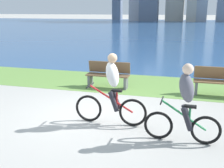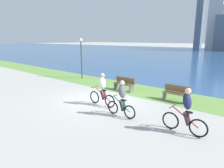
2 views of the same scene
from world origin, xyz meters
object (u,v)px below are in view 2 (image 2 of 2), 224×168
object	(u,v)px
cyclist_trailing	(122,99)
bench_near_path	(124,84)
lamppost_tall	(81,52)
cyclist_lead	(102,90)
bench_far_along_path	(176,93)
cyclist_distant_rear	(186,111)

from	to	relation	value
cyclist_trailing	bench_near_path	distance (m)	4.59
cyclist_trailing	lamppost_tall	distance (m)	9.45
cyclist_lead	bench_far_along_path	size ratio (longest dim) A/B	1.17
cyclist_lead	bench_near_path	distance (m)	3.35
cyclist_trailing	bench_far_along_path	distance (m)	3.85
bench_near_path	bench_far_along_path	bearing A→B (deg)	0.34
cyclist_distant_rear	bench_near_path	distance (m)	6.47
cyclist_trailing	cyclist_distant_rear	bearing A→B (deg)	4.90
cyclist_trailing	lamppost_tall	size ratio (longest dim) A/B	0.48
cyclist_lead	lamppost_tall	distance (m)	7.77
cyclist_trailing	lamppost_tall	bearing A→B (deg)	150.13
cyclist_distant_rear	bench_near_path	size ratio (longest dim) A/B	1.14
cyclist_distant_rear	lamppost_tall	xyz separation A→B (m)	(-10.85, 4.41, 1.45)
cyclist_lead	bench_far_along_path	xyz separation A→B (m)	(2.61, 3.19, -0.39)
bench_far_along_path	cyclist_distant_rear	bearing A→B (deg)	-62.38
bench_far_along_path	bench_near_path	bearing A→B (deg)	-179.66
cyclist_trailing	bench_near_path	world-z (taller)	cyclist_trailing
bench_near_path	bench_far_along_path	world-z (taller)	same
cyclist_lead	cyclist_distant_rear	size ratio (longest dim) A/B	1.03
cyclist_distant_rear	bench_far_along_path	xyz separation A→B (m)	(-1.82, 3.48, -0.39)
cyclist_lead	cyclist_trailing	world-z (taller)	cyclist_lead
cyclist_distant_rear	lamppost_tall	size ratio (longest dim) A/B	0.50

